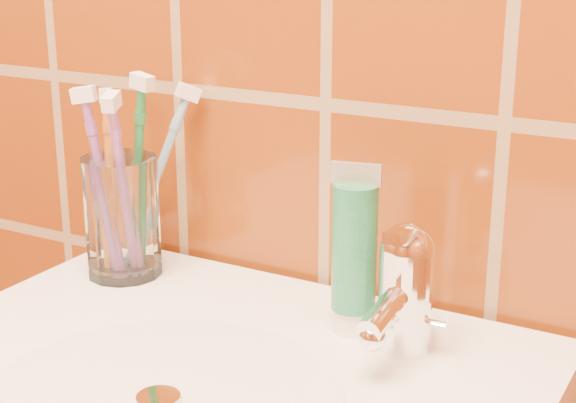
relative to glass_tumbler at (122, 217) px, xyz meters
The scene contains 8 objects.
glass_tumbler is the anchor object (origin of this frame).
toothpaste_tube 0.28m from the glass_tumbler, ahead, with size 0.05×0.04×0.16m.
faucet 0.33m from the glass_tumbler, ahead, with size 0.05×0.11×0.12m.
toothbrush_0 0.04m from the glass_tumbler, 163.04° to the left, with size 0.04×0.05×0.21m, color orange, non-canonical shape.
toothbrush_1 0.05m from the glass_tumbler, 26.11° to the left, with size 0.05×0.03×0.23m, color #1F7439, non-canonical shape.
toothbrush_2 0.04m from the glass_tumbler, 40.99° to the right, with size 0.04×0.06×0.21m, color #944BA2, non-canonical shape.
toothbrush_3 0.05m from the glass_tumbler, 64.63° to the left, with size 0.08×0.08×0.21m, color #75AAD0, non-canonical shape.
toothbrush_4 0.04m from the glass_tumbler, 119.53° to the right, with size 0.05×0.04×0.21m, color #824492, non-canonical shape.
Camera 1 is at (0.40, 0.42, 1.22)m, focal length 55.00 mm.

